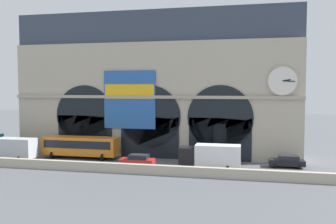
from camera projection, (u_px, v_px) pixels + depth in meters
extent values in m
plane|color=#54565B|center=(140.00, 165.00, 46.57)|extent=(200.00, 200.00, 0.00)
cube|color=#B2A891|center=(129.00, 169.00, 41.99)|extent=(90.00, 0.70, 1.17)
cube|color=#B2A891|center=(155.00, 100.00, 53.78)|extent=(42.23, 5.95, 16.69)
cube|color=#333D4C|center=(155.00, 29.00, 53.35)|extent=(42.23, 5.35, 4.65)
cube|color=black|center=(85.00, 135.00, 53.29)|extent=(8.60, 0.20, 5.99)
cylinder|color=black|center=(85.00, 116.00, 53.09)|extent=(9.05, 0.20, 9.05)
cube|color=black|center=(150.00, 137.00, 51.19)|extent=(8.60, 0.20, 5.99)
cylinder|color=black|center=(150.00, 117.00, 50.99)|extent=(9.05, 0.20, 9.05)
cube|color=black|center=(220.00, 139.00, 49.09)|extent=(8.60, 0.20, 5.99)
cylinder|color=black|center=(220.00, 118.00, 48.89)|extent=(9.05, 0.20, 9.05)
cylinder|color=#B2A891|center=(282.00, 81.00, 46.75)|extent=(3.97, 0.25, 3.97)
cylinder|color=silver|center=(283.00, 81.00, 46.63)|extent=(3.68, 0.06, 3.68)
cube|color=black|center=(287.00, 80.00, 46.47)|extent=(1.02, 0.04, 0.31)
cube|color=black|center=(289.00, 81.00, 46.40)|extent=(1.57, 0.04, 0.20)
cube|color=#2659A5|center=(129.00, 100.00, 51.33)|extent=(7.73, 0.12, 8.39)
cube|color=yellow|center=(129.00, 92.00, 51.17)|extent=(7.42, 0.04, 2.13)
cube|color=#A49A85|center=(149.00, 97.00, 50.70)|extent=(42.23, 0.50, 0.44)
cube|color=#ADB2B7|center=(15.00, 148.00, 49.41)|extent=(5.50, 2.30, 2.70)
cylinder|color=black|center=(19.00, 159.00, 48.23)|extent=(0.28, 0.84, 0.84)
cylinder|color=black|center=(28.00, 156.00, 50.25)|extent=(0.28, 0.84, 0.84)
cube|color=orange|center=(80.00, 146.00, 51.06)|extent=(11.00, 2.50, 2.60)
cube|color=black|center=(76.00, 145.00, 49.79)|extent=(10.12, 0.04, 1.10)
cylinder|color=black|center=(52.00, 155.00, 50.85)|extent=(0.28, 1.00, 1.00)
cylinder|color=black|center=(60.00, 152.00, 53.05)|extent=(0.28, 1.00, 1.00)
cylinder|color=black|center=(103.00, 157.00, 49.24)|extent=(0.28, 1.00, 1.00)
cylinder|color=black|center=(109.00, 154.00, 51.44)|extent=(0.28, 1.00, 1.00)
cube|color=red|center=(137.00, 161.00, 45.77)|extent=(4.40, 1.80, 0.70)
cube|color=black|center=(139.00, 157.00, 45.69)|extent=(2.46, 1.62, 0.55)
cylinder|color=black|center=(124.00, 165.00, 45.31)|extent=(0.28, 0.60, 0.60)
cylinder|color=black|center=(128.00, 162.00, 46.89)|extent=(0.28, 0.60, 0.60)
cylinder|color=black|center=(146.00, 166.00, 44.70)|extent=(0.28, 0.60, 0.60)
cylinder|color=black|center=(150.00, 163.00, 46.28)|extent=(0.28, 0.60, 0.60)
cube|color=black|center=(188.00, 156.00, 44.50)|extent=(2.00, 2.30, 2.30)
cube|color=white|center=(218.00, 156.00, 43.70)|extent=(5.50, 2.30, 2.70)
cylinder|color=black|center=(186.00, 167.00, 43.59)|extent=(0.28, 0.84, 0.84)
cylinder|color=black|center=(188.00, 163.00, 45.61)|extent=(0.28, 0.84, 0.84)
cylinder|color=black|center=(228.00, 169.00, 42.52)|extent=(0.28, 0.84, 0.84)
cylinder|color=black|center=(228.00, 165.00, 44.54)|extent=(0.28, 0.84, 0.84)
cube|color=black|center=(287.00, 162.00, 45.21)|extent=(4.40, 1.80, 0.70)
cube|color=black|center=(288.00, 158.00, 45.12)|extent=(2.46, 1.62, 0.55)
cylinder|color=black|center=(275.00, 166.00, 44.75)|extent=(0.28, 0.60, 0.60)
cylinder|color=black|center=(274.00, 163.00, 46.33)|extent=(0.28, 0.60, 0.60)
cylinder|color=black|center=(299.00, 167.00, 44.14)|extent=(0.28, 0.60, 0.60)
cylinder|color=black|center=(298.00, 164.00, 45.72)|extent=(0.28, 0.60, 0.60)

